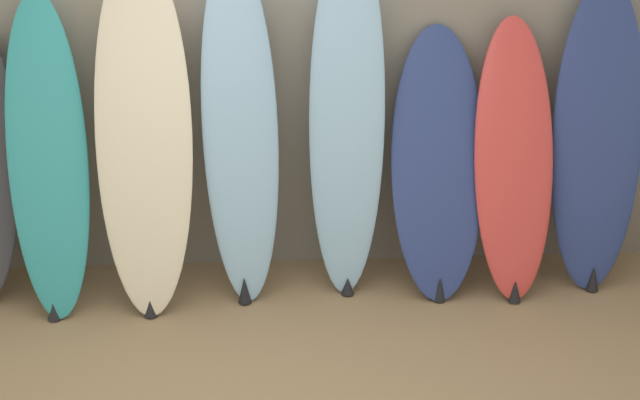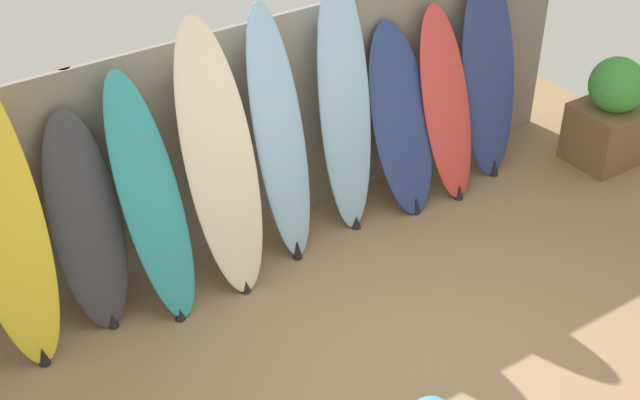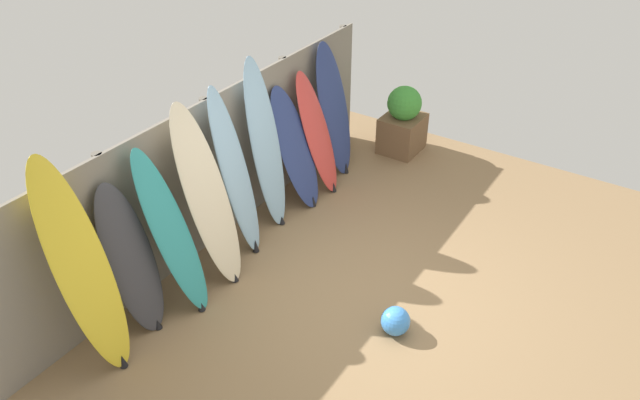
% 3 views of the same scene
% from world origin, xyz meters
% --- Properties ---
extents(fence_back, '(6.08, 0.11, 1.80)m').
position_xyz_m(fence_back, '(-0.00, 2.01, 0.90)').
color(fence_back, gray).
rests_on(fence_back, ground).
extents(surfboard_teal_2, '(0.52, 0.70, 1.80)m').
position_xyz_m(surfboard_teal_2, '(-1.14, 1.56, 0.89)').
color(surfboard_teal_2, teal).
rests_on(surfboard_teal_2, ground).
extents(surfboard_cream_3, '(0.56, 0.65, 2.04)m').
position_xyz_m(surfboard_cream_3, '(-0.59, 1.56, 1.01)').
color(surfboard_cream_3, beige).
rests_on(surfboard_cream_3, ground).
extents(surfboard_skyblue_4, '(0.50, 0.57, 2.02)m').
position_xyz_m(surfboard_skyblue_4, '(-0.04, 1.64, 1.00)').
color(surfboard_skyblue_4, '#8CB7D6').
rests_on(surfboard_skyblue_4, ground).
extents(surfboard_skyblue_5, '(0.48, 0.50, 2.13)m').
position_xyz_m(surfboard_skyblue_5, '(0.58, 1.69, 1.05)').
color(surfboard_skyblue_5, '#8CB7D6').
rests_on(surfboard_skyblue_5, ground).
extents(surfboard_navy_6, '(0.57, 0.64, 1.56)m').
position_xyz_m(surfboard_navy_6, '(1.12, 1.64, 0.77)').
color(surfboard_navy_6, navy).
rests_on(surfboard_navy_6, ground).
extents(surfboard_red_7, '(0.48, 0.63, 1.63)m').
position_xyz_m(surfboard_red_7, '(1.57, 1.61, 0.80)').
color(surfboard_red_7, '#D13D38').
rests_on(surfboard_red_7, ground).
extents(surfboard_navy_8, '(0.60, 0.57, 1.84)m').
position_xyz_m(surfboard_navy_8, '(2.08, 1.67, 0.91)').
color(surfboard_navy_8, navy).
rests_on(surfboard_navy_8, ground).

